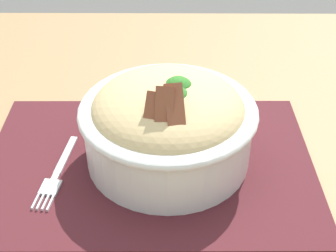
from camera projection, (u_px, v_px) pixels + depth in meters
table at (122, 210)px, 0.65m from camera, size 1.03×0.98×0.71m
placemat at (149, 163)px, 0.62m from camera, size 0.42×0.29×0.00m
bowl at (168, 121)px, 0.59m from camera, size 0.26×0.26×0.13m
fork at (57, 174)px, 0.60m from camera, size 0.03×0.14×0.00m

